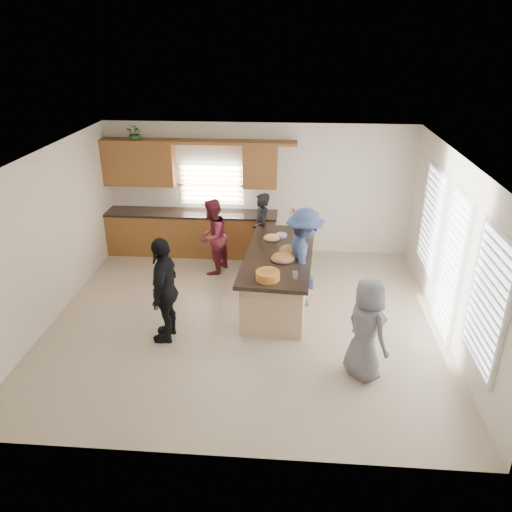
# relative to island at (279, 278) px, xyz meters

# --- Properties ---
(floor) EXTENTS (6.50, 6.50, 0.00)m
(floor) POSITION_rel_island_xyz_m (-0.53, -0.71, -0.45)
(floor) COLOR #BEA88D
(floor) RESTS_ON ground
(room_shell) EXTENTS (6.52, 6.02, 2.81)m
(room_shell) POSITION_rel_island_xyz_m (-0.53, -0.71, 1.45)
(room_shell) COLOR silver
(room_shell) RESTS_ON ground
(back_cabinetry) EXTENTS (4.08, 0.66, 2.46)m
(back_cabinetry) POSITION_rel_island_xyz_m (-2.00, 2.03, 0.46)
(back_cabinetry) COLOR brown
(back_cabinetry) RESTS_ON ground
(right_wall_glazing) EXTENTS (0.06, 4.00, 2.25)m
(right_wall_glazing) POSITION_rel_island_xyz_m (2.69, -0.84, 0.89)
(right_wall_glazing) COLOR white
(right_wall_glazing) RESTS_ON ground
(island) EXTENTS (1.32, 2.77, 0.95)m
(island) POSITION_rel_island_xyz_m (0.00, 0.00, 0.00)
(island) COLOR tan
(island) RESTS_ON ground
(platter_front) EXTENTS (0.45, 0.45, 0.18)m
(platter_front) POSITION_rel_island_xyz_m (0.07, -0.29, 0.53)
(platter_front) COLOR black
(platter_front) RESTS_ON island
(platter_mid) EXTENTS (0.39, 0.39, 0.16)m
(platter_mid) POSITION_rel_island_xyz_m (0.18, 0.06, 0.52)
(platter_mid) COLOR black
(platter_mid) RESTS_ON island
(platter_back) EXTENTS (0.33, 0.33, 0.13)m
(platter_back) POSITION_rel_island_xyz_m (-0.16, 0.60, 0.52)
(platter_back) COLOR black
(platter_back) RESTS_ON island
(salad_bowl) EXTENTS (0.38, 0.38, 0.14)m
(salad_bowl) POSITION_rel_island_xyz_m (-0.14, -1.03, 0.58)
(salad_bowl) COLOR orange
(salad_bowl) RESTS_ON island
(clear_cup) EXTENTS (0.08, 0.08, 0.11)m
(clear_cup) POSITION_rel_island_xyz_m (0.29, -0.95, 0.55)
(clear_cup) COLOR white
(clear_cup) RESTS_ON island
(plate_stack) EXTENTS (0.21, 0.21, 0.05)m
(plate_stack) POSITION_rel_island_xyz_m (0.02, 0.77, 0.52)
(plate_stack) COLOR #B083BF
(plate_stack) RESTS_ON island
(flower_vase) EXTENTS (0.14, 0.14, 0.43)m
(flower_vase) POSITION_rel_island_xyz_m (0.22, 1.15, 0.72)
(flower_vase) COLOR silver
(flower_vase) RESTS_ON island
(potted_plant) EXTENTS (0.41, 0.38, 0.36)m
(potted_plant) POSITION_rel_island_xyz_m (-3.05, 2.11, 2.13)
(potted_plant) COLOR #2E6A2A
(potted_plant) RESTS_ON back_cabinetry
(woman_left_back) EXTENTS (0.48, 0.63, 1.55)m
(woman_left_back) POSITION_rel_island_xyz_m (-0.42, 1.50, 0.32)
(woman_left_back) COLOR black
(woman_left_back) RESTS_ON ground
(woman_left_mid) EXTENTS (0.80, 0.90, 1.54)m
(woman_left_mid) POSITION_rel_island_xyz_m (-1.36, 1.08, 0.32)
(woman_left_mid) COLOR maroon
(woman_left_mid) RESTS_ON ground
(woman_left_front) EXTENTS (0.45, 1.02, 1.73)m
(woman_left_front) POSITION_rel_island_xyz_m (-1.71, -1.33, 0.41)
(woman_left_front) COLOR black
(woman_left_front) RESTS_ON ground
(woman_right_back) EXTENTS (0.85, 1.24, 1.78)m
(woman_right_back) POSITION_rel_island_xyz_m (0.44, -0.03, 0.44)
(woman_right_back) COLOR navy
(woman_right_back) RESTS_ON ground
(woman_right_front) EXTENTS (0.80, 0.89, 1.52)m
(woman_right_front) POSITION_rel_island_xyz_m (1.28, -2.05, 0.31)
(woman_right_front) COLOR slate
(woman_right_front) RESTS_ON ground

